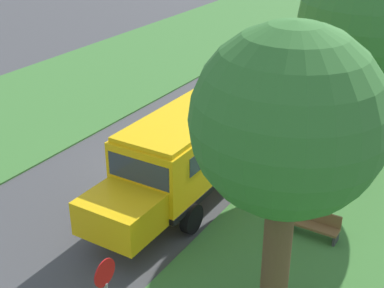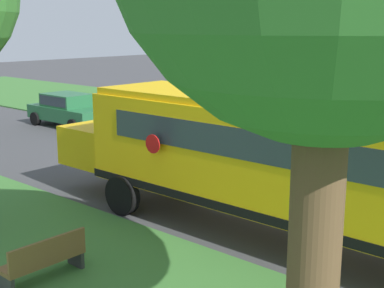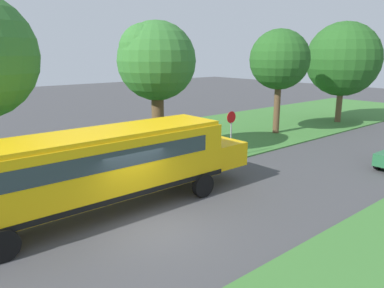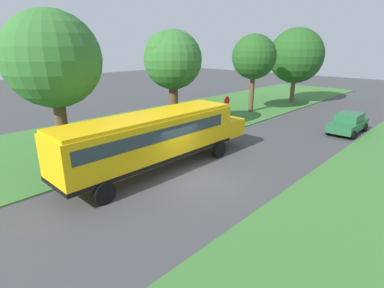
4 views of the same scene
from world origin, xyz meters
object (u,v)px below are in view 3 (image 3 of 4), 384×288
oak_tree_far_end (280,61)px  park_bench (100,163)px  school_bus (103,164)px  oak_tree_across_road (344,60)px  oak_tree_roadside_mid (154,60)px  stop_sign (231,129)px

oak_tree_far_end → park_bench: bearing=-90.4°
oak_tree_far_end → park_bench: 15.35m
school_bus → oak_tree_across_road: size_ratio=1.46×
oak_tree_roadside_mid → stop_sign: (2.81, 3.27, -3.86)m
oak_tree_across_road → park_bench: size_ratio=5.32×
stop_sign → oak_tree_far_end: bearing=107.9°
stop_sign → park_bench: 7.57m
oak_tree_far_end → park_bench: oak_tree_far_end is taller
oak_tree_roadside_mid → oak_tree_across_road: bearing=86.9°
oak_tree_roadside_mid → oak_tree_far_end: 10.80m
park_bench → oak_tree_across_road: bearing=88.1°
stop_sign → park_bench: size_ratio=1.71×
oak_tree_across_road → park_bench: 22.98m
oak_tree_roadside_mid → oak_tree_far_end: bearing=87.9°
oak_tree_far_end → stop_sign: bearing=-72.1°
oak_tree_across_road → park_bench: (-0.73, -22.44, -4.90)m
oak_tree_across_road → school_bus: bearing=-80.8°
oak_tree_roadside_mid → park_bench: (0.29, -3.75, -5.12)m
school_bus → oak_tree_roadside_mid: bearing=130.4°
oak_tree_far_end → oak_tree_across_road: 7.93m
school_bus → stop_sign: school_bus is taller
oak_tree_roadside_mid → stop_sign: oak_tree_roadside_mid is taller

